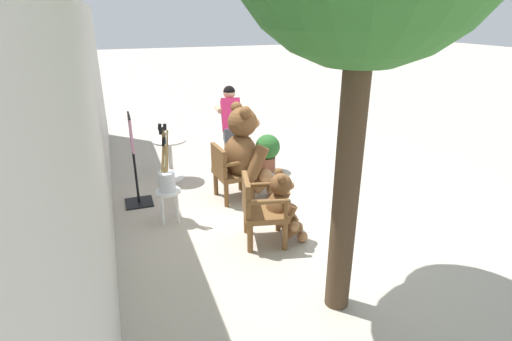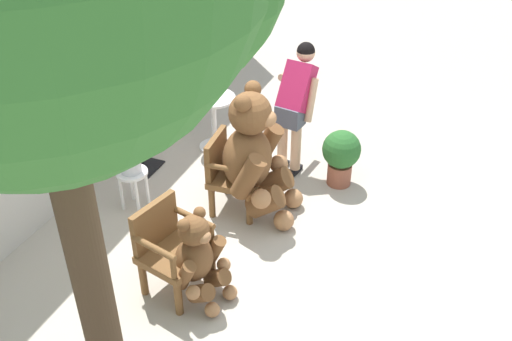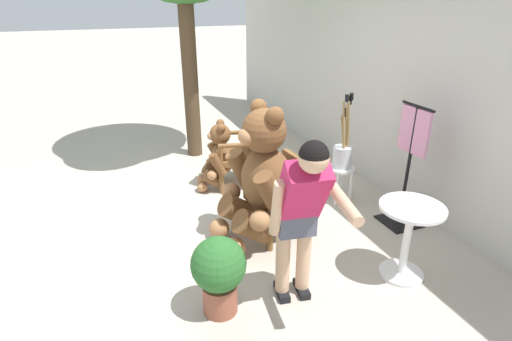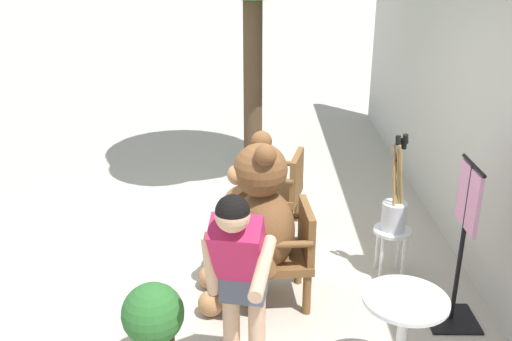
% 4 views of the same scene
% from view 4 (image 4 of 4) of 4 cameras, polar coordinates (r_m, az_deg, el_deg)
% --- Properties ---
extents(ground_plane, '(60.00, 60.00, 0.00)m').
position_cam_4_polar(ground_plane, '(5.64, -3.60, -8.79)').
color(ground_plane, '#B2A899').
extents(back_wall, '(10.00, 0.16, 2.80)m').
position_cam_4_polar(back_wall, '(5.45, 22.16, 4.58)').
color(back_wall, beige).
rests_on(back_wall, ground).
extents(wooden_chair_left, '(0.66, 0.63, 0.86)m').
position_cam_4_polar(wooden_chair_left, '(6.00, 2.48, -1.86)').
color(wooden_chair_left, brown).
rests_on(wooden_chair_left, ground).
extents(wooden_chair_right, '(0.60, 0.57, 0.86)m').
position_cam_4_polar(wooden_chair_right, '(4.83, 3.01, -8.03)').
color(wooden_chair_right, brown).
rests_on(wooden_chair_right, ground).
extents(teddy_bear_large, '(0.88, 0.86, 1.46)m').
position_cam_4_polar(teddy_bear_large, '(4.69, -0.11, -5.40)').
color(teddy_bear_large, brown).
rests_on(teddy_bear_large, ground).
extents(teddy_bear_small, '(0.57, 0.57, 0.91)m').
position_cam_4_polar(teddy_bear_small, '(6.03, -0.27, -1.89)').
color(teddy_bear_small, brown).
rests_on(teddy_bear_small, ground).
extents(person_visitor, '(0.84, 0.48, 1.52)m').
position_cam_4_polar(person_visitor, '(3.71, -1.60, -9.93)').
color(person_visitor, black).
rests_on(person_visitor, ground).
extents(white_stool, '(0.34, 0.34, 0.46)m').
position_cam_4_polar(white_stool, '(5.37, 13.40, -6.72)').
color(white_stool, white).
rests_on(white_stool, ground).
extents(brush_bucket, '(0.22, 0.22, 0.92)m').
position_cam_4_polar(brush_bucket, '(5.22, 13.71, -3.68)').
color(brush_bucket, silver).
rests_on(brush_bucket, white_stool).
extents(round_side_table, '(0.56, 0.56, 0.72)m').
position_cam_4_polar(round_side_table, '(4.05, 14.40, -15.41)').
color(round_side_table, white).
rests_on(round_side_table, ground).
extents(potted_plant, '(0.44, 0.44, 0.68)m').
position_cam_4_polar(potted_plant, '(4.18, -10.22, -14.62)').
color(potted_plant, brown).
rests_on(potted_plant, ground).
extents(clothing_display_stand, '(0.44, 0.40, 1.36)m').
position_cam_4_polar(clothing_display_stand, '(4.70, 19.94, -6.72)').
color(clothing_display_stand, black).
rests_on(clothing_display_stand, ground).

